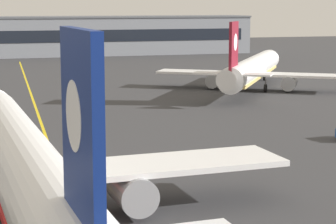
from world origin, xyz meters
TOP-DOWN VIEW (x-y plane):
  - taxiway_centreline at (0.00, 30.00)m, footprint 7.59×179.86m
  - airliner_foreground at (-3.52, 11.73)m, footprint 32.21×41.51m
  - airliner_background at (32.48, 62.25)m, footprint 25.83×31.98m
  - safety_cone_by_nose_gear at (-1.57, 28.56)m, footprint 0.44×0.44m

SIDE VIEW (x-z plane):
  - taxiway_centreline at x=0.00m, z-range 0.00..0.01m
  - safety_cone_by_nose_gear at x=-1.57m, z-range -0.02..0.53m
  - airliner_background at x=32.48m, z-range -2.16..8.08m
  - airliner_foreground at x=-3.52m, z-range -2.46..9.19m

